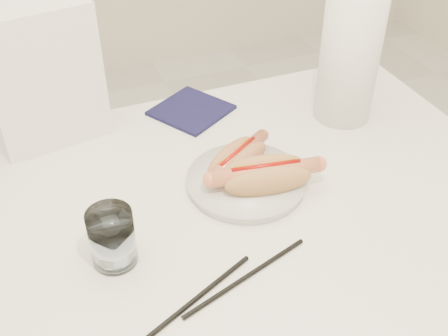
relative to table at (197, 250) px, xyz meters
name	(u,v)px	position (x,y,z in m)	size (l,w,h in m)	color
table	(197,250)	(0.00, 0.00, 0.00)	(1.20, 0.80, 0.75)	white
plate	(246,183)	(0.12, 0.06, 0.07)	(0.20, 0.20, 0.02)	silver
hotdog_left	(237,160)	(0.11, 0.09, 0.10)	(0.15, 0.12, 0.04)	#C27C4D
hotdog_right	(265,175)	(0.14, 0.03, 0.10)	(0.19, 0.10, 0.05)	tan
water_glass	(112,238)	(-0.14, -0.03, 0.11)	(0.07, 0.07, 0.09)	silver
chopstick_near	(190,304)	(-0.06, -0.15, 0.06)	(0.01, 0.01, 0.24)	black
chopstick_far	(246,277)	(0.03, -0.13, 0.06)	(0.01, 0.01, 0.23)	black
napkin_box	(42,74)	(-0.17, 0.35, 0.19)	(0.20, 0.11, 0.27)	white
navy_napkin	(191,110)	(0.11, 0.33, 0.06)	(0.14, 0.14, 0.01)	#121136
paper_towel_roll	(349,58)	(0.40, 0.20, 0.19)	(0.12, 0.12, 0.26)	white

